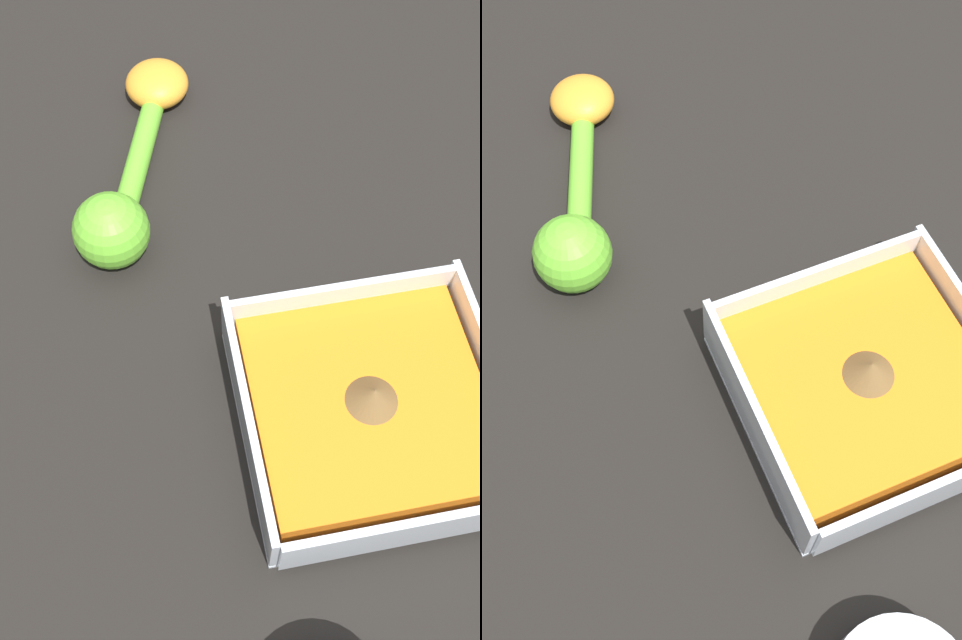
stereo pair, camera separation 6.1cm
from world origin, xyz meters
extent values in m
plane|color=black|center=(0.00, 0.00, 0.00)|extent=(4.00, 4.00, 0.00)
cube|color=silver|center=(0.00, 0.01, 0.00)|extent=(0.19, 0.19, 0.01)
cube|color=silver|center=(0.00, -0.09, 0.04)|extent=(0.19, 0.01, 0.06)
cube|color=silver|center=(0.10, 0.01, 0.04)|extent=(0.01, 0.18, 0.06)
cube|color=silver|center=(-0.09, 0.01, 0.04)|extent=(0.01, 0.18, 0.06)
cube|color=orange|center=(0.00, 0.01, 0.03)|extent=(0.18, 0.18, 0.04)
cone|color=brown|center=(0.00, 0.01, 0.05)|extent=(0.04, 0.04, 0.02)
sphere|color=#6BC633|center=(-0.20, -0.17, 0.03)|extent=(0.07, 0.07, 0.07)
cylinder|color=#6BC633|center=(-0.31, -0.13, 0.01)|extent=(0.15, 0.07, 0.02)
ellipsoid|color=orange|center=(-0.39, -0.11, 0.02)|extent=(0.06, 0.06, 0.04)
camera|label=1|loc=(0.20, -0.13, 0.56)|focal=42.00mm
camera|label=2|loc=(0.18, -0.19, 0.56)|focal=42.00mm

